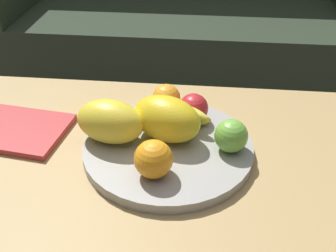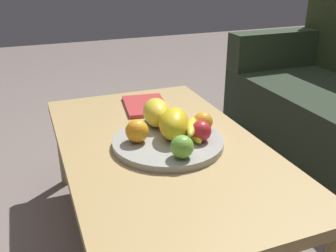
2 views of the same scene
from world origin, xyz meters
name	(u,v)px [view 2 (image 2 of 2)]	position (x,y,z in m)	size (l,w,h in m)	color
ground_plane	(162,236)	(0.00, 0.00, 0.00)	(8.00, 8.00, 0.00)	#71645E
coffee_table	(162,154)	(0.00, 0.00, 0.37)	(1.18, 0.69, 0.42)	tan
fruit_bowl	(168,142)	(0.02, 0.02, 0.43)	(0.39, 0.39, 0.03)	#9D9C96
melon_large_front	(156,112)	(-0.11, 0.02, 0.49)	(0.16, 0.10, 0.10)	yellow
melon_smaller_beside	(174,124)	(0.01, 0.04, 0.49)	(0.17, 0.11, 0.11)	yellow
orange_front	(137,131)	(0.00, -0.09, 0.48)	(0.08, 0.08, 0.08)	orange
orange_left	(203,121)	(0.00, 0.16, 0.48)	(0.07, 0.07, 0.07)	orange
apple_front	(201,131)	(0.07, 0.12, 0.48)	(0.07, 0.07, 0.07)	red
apple_left	(182,147)	(0.16, 0.01, 0.48)	(0.08, 0.08, 0.08)	#6BAF3B
banana_bunch	(191,130)	(0.04, 0.09, 0.47)	(0.15, 0.14, 0.06)	yellow
magazine	(146,105)	(-0.37, 0.06, 0.42)	(0.25, 0.18, 0.02)	#B33333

